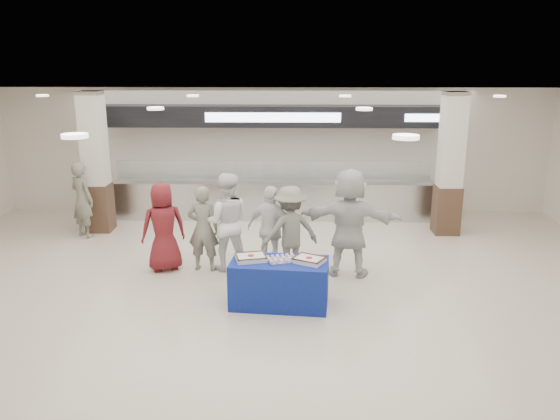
{
  "coord_description": "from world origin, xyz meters",
  "views": [
    {
      "loc": [
        0.49,
        -7.91,
        3.82
      ],
      "look_at": [
        0.26,
        1.6,
        1.23
      ],
      "focal_mm": 35.0,
      "sensor_mm": 36.0,
      "label": 1
    }
  ],
  "objects_px": {
    "soldier_a": "(203,228)",
    "display_table": "(279,283)",
    "sheet_cake_right": "(309,259)",
    "chef_short": "(271,229)",
    "civilian_maroon": "(163,227)",
    "chef_tall": "(227,222)",
    "soldier_bg": "(82,200)",
    "soldier_b": "(290,231)",
    "civilian_white": "(349,222)",
    "cupcake_tray": "(282,259)",
    "sheet_cake_left": "(251,257)"
  },
  "relations": [
    {
      "from": "civilian_maroon",
      "to": "civilian_white",
      "type": "relative_size",
      "value": 0.84
    },
    {
      "from": "soldier_a",
      "to": "soldier_b",
      "type": "height_order",
      "value": "soldier_b"
    },
    {
      "from": "sheet_cake_left",
      "to": "soldier_a",
      "type": "distance_m",
      "value": 1.79
    },
    {
      "from": "sheet_cake_right",
      "to": "cupcake_tray",
      "type": "height_order",
      "value": "sheet_cake_right"
    },
    {
      "from": "sheet_cake_right",
      "to": "display_table",
      "type": "bearing_deg",
      "value": 175.85
    },
    {
      "from": "display_table",
      "to": "soldier_bg",
      "type": "height_order",
      "value": "soldier_bg"
    },
    {
      "from": "sheet_cake_left",
      "to": "sheet_cake_right",
      "type": "height_order",
      "value": "sheet_cake_left"
    },
    {
      "from": "sheet_cake_right",
      "to": "chef_short",
      "type": "relative_size",
      "value": 0.34
    },
    {
      "from": "soldier_a",
      "to": "soldier_b",
      "type": "distance_m",
      "value": 1.63
    },
    {
      "from": "display_table",
      "to": "chef_short",
      "type": "distance_m",
      "value": 1.57
    },
    {
      "from": "sheet_cake_right",
      "to": "soldier_b",
      "type": "relative_size",
      "value": 0.34
    },
    {
      "from": "soldier_a",
      "to": "soldier_bg",
      "type": "xyz_separation_m",
      "value": [
        -3.02,
        1.96,
        0.04
      ]
    },
    {
      "from": "civilian_maroon",
      "to": "civilian_white",
      "type": "distance_m",
      "value": 3.45
    },
    {
      "from": "sheet_cake_left",
      "to": "civilian_maroon",
      "type": "height_order",
      "value": "civilian_maroon"
    },
    {
      "from": "civilian_maroon",
      "to": "chef_tall",
      "type": "relative_size",
      "value": 0.91
    },
    {
      "from": "chef_tall",
      "to": "chef_short",
      "type": "bearing_deg",
      "value": 171.0
    },
    {
      "from": "cupcake_tray",
      "to": "soldier_bg",
      "type": "bearing_deg",
      "value": 142.45
    },
    {
      "from": "soldier_a",
      "to": "sheet_cake_right",
      "type": "bearing_deg",
      "value": 147.75
    },
    {
      "from": "soldier_a",
      "to": "chef_short",
      "type": "height_order",
      "value": "chef_short"
    },
    {
      "from": "cupcake_tray",
      "to": "chef_short",
      "type": "bearing_deg",
      "value": 98.75
    },
    {
      "from": "cupcake_tray",
      "to": "display_table",
      "type": "bearing_deg",
      "value": -167.96
    },
    {
      "from": "civilian_white",
      "to": "chef_short",
      "type": "bearing_deg",
      "value": 3.14
    },
    {
      "from": "sheet_cake_left",
      "to": "soldier_bg",
      "type": "xyz_separation_m",
      "value": [
        -4.02,
        3.44,
        0.05
      ]
    },
    {
      "from": "civilian_maroon",
      "to": "soldier_b",
      "type": "distance_m",
      "value": 2.37
    },
    {
      "from": "soldier_b",
      "to": "soldier_a",
      "type": "bearing_deg",
      "value": -26.11
    },
    {
      "from": "soldier_b",
      "to": "chef_short",
      "type": "bearing_deg",
      "value": -45.05
    },
    {
      "from": "soldier_a",
      "to": "display_table",
      "type": "bearing_deg",
      "value": 140.48
    },
    {
      "from": "soldier_a",
      "to": "civilian_maroon",
      "type": "bearing_deg",
      "value": 7.22
    },
    {
      "from": "civilian_white",
      "to": "cupcake_tray",
      "type": "bearing_deg",
      "value": 57.68
    },
    {
      "from": "display_table",
      "to": "sheet_cake_right",
      "type": "relative_size",
      "value": 2.75
    },
    {
      "from": "display_table",
      "to": "civilian_white",
      "type": "bearing_deg",
      "value": 52.83
    },
    {
      "from": "sheet_cake_right",
      "to": "cupcake_tray",
      "type": "distance_m",
      "value": 0.43
    },
    {
      "from": "chef_tall",
      "to": "civilian_white",
      "type": "distance_m",
      "value": 2.28
    },
    {
      "from": "cupcake_tray",
      "to": "soldier_b",
      "type": "relative_size",
      "value": 0.28
    },
    {
      "from": "chef_tall",
      "to": "display_table",
      "type": "bearing_deg",
      "value": 119.73
    },
    {
      "from": "sheet_cake_right",
      "to": "soldier_bg",
      "type": "xyz_separation_m",
      "value": [
        -4.95,
        3.51,
        0.05
      ]
    },
    {
      "from": "display_table",
      "to": "civilian_white",
      "type": "relative_size",
      "value": 0.77
    },
    {
      "from": "chef_tall",
      "to": "civilian_white",
      "type": "xyz_separation_m",
      "value": [
        2.26,
        -0.25,
        0.08
      ]
    },
    {
      "from": "civilian_maroon",
      "to": "soldier_a",
      "type": "bearing_deg",
      "value": 157.92
    },
    {
      "from": "chef_tall",
      "to": "soldier_bg",
      "type": "bearing_deg",
      "value": -32.22
    },
    {
      "from": "display_table",
      "to": "soldier_a",
      "type": "distance_m",
      "value": 2.15
    },
    {
      "from": "display_table",
      "to": "sheet_cake_right",
      "type": "distance_m",
      "value": 0.63
    },
    {
      "from": "sheet_cake_right",
      "to": "chef_tall",
      "type": "relative_size",
      "value": 0.3
    },
    {
      "from": "chef_tall",
      "to": "soldier_bg",
      "type": "xyz_separation_m",
      "value": [
        -3.45,
        1.9,
        -0.08
      ]
    },
    {
      "from": "display_table",
      "to": "cupcake_tray",
      "type": "relative_size",
      "value": 3.25
    },
    {
      "from": "sheet_cake_right",
      "to": "soldier_a",
      "type": "height_order",
      "value": "soldier_a"
    },
    {
      "from": "sheet_cake_left",
      "to": "chef_short",
      "type": "height_order",
      "value": "chef_short"
    },
    {
      "from": "cupcake_tray",
      "to": "civilian_maroon",
      "type": "xyz_separation_m",
      "value": [
        -2.24,
        1.5,
        0.06
      ]
    },
    {
      "from": "civilian_maroon",
      "to": "soldier_a",
      "type": "height_order",
      "value": "civilian_maroon"
    },
    {
      "from": "chef_tall",
      "to": "soldier_bg",
      "type": "relative_size",
      "value": 1.09
    }
  ]
}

